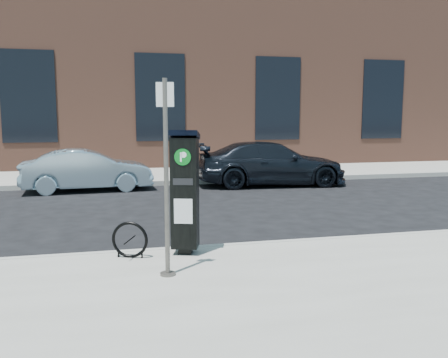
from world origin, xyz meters
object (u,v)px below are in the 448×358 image
object	(u,v)px
parking_kiosk	(185,191)
car_dark	(271,164)
sign_pole	(166,180)
car_silver	(87,170)
bike_rack	(130,240)

from	to	relation	value
parking_kiosk	car_dark	xyz separation A→B (m)	(4.00, 7.65, -0.42)
sign_pole	car_silver	xyz separation A→B (m)	(-1.46, 8.72, -0.81)
sign_pole	car_dark	distance (m)	9.69
parking_kiosk	car_dark	distance (m)	8.64
sign_pole	bike_rack	size ratio (longest dim) A/B	4.65
sign_pole	car_silver	distance (m)	8.87
parking_kiosk	car_silver	world-z (taller)	parking_kiosk
sign_pole	bike_rack	world-z (taller)	sign_pole
parking_kiosk	sign_pole	distance (m)	1.08
bike_rack	car_silver	world-z (taller)	car_silver
bike_rack	car_dark	bearing A→B (deg)	78.41
parking_kiosk	sign_pole	xyz separation A→B (m)	(-0.38, -0.97, 0.31)
bike_rack	car_dark	world-z (taller)	car_dark
bike_rack	car_dark	size ratio (longest dim) A/B	0.11
parking_kiosk	bike_rack	bearing A→B (deg)	-159.36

